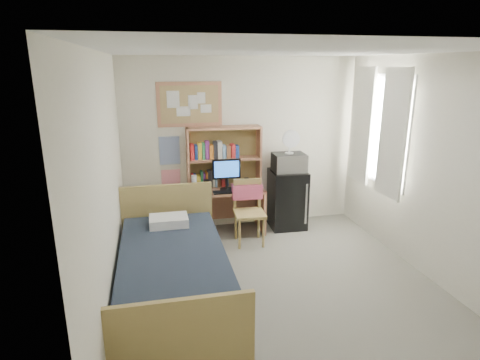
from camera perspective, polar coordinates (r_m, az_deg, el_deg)
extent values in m
cube|color=gray|center=(4.75, 6.23, -15.56)|extent=(3.60, 4.20, 0.02)
cube|color=white|center=(4.05, 7.41, 17.74)|extent=(3.60, 4.20, 0.02)
cube|color=white|center=(6.17, 0.25, 5.15)|extent=(3.60, 0.04, 2.60)
cube|color=white|center=(2.49, 23.57, -13.60)|extent=(3.60, 0.04, 2.60)
cube|color=white|center=(4.00, -18.33, -1.83)|extent=(0.04, 4.20, 2.60)
cube|color=white|center=(5.10, 26.22, 1.08)|extent=(0.04, 4.20, 2.60)
cube|color=white|center=(5.97, 19.05, 6.80)|extent=(0.10, 1.40, 1.70)
cube|color=white|center=(5.62, 20.91, 6.09)|extent=(0.04, 0.55, 1.70)
cube|color=white|center=(6.29, 16.92, 7.43)|extent=(0.04, 0.55, 1.70)
cube|color=tan|center=(5.94, -7.18, 10.63)|extent=(0.94, 0.03, 0.64)
cube|color=#284CA2|center=(6.02, -10.00, 4.14)|extent=(0.30, 0.01, 0.42)
cube|color=#E8294D|center=(6.14, -9.79, -0.16)|extent=(0.28, 0.01, 0.36)
cube|color=tan|center=(6.09, -1.97, -4.35)|extent=(1.12, 0.58, 0.70)
cube|color=tan|center=(5.67, 1.36, -4.72)|extent=(0.49, 0.49, 0.92)
cube|color=black|center=(6.31, 6.73, -2.69)|extent=(0.55, 0.55, 0.91)
cube|color=#1A222F|center=(4.39, -9.39, -13.73)|extent=(1.14, 2.25, 0.62)
cube|color=tan|center=(6.00, -2.29, 3.32)|extent=(1.11, 0.30, 0.90)
cube|color=black|center=(5.85, -1.93, 0.67)|extent=(0.42, 0.04, 0.44)
cube|color=black|center=(5.78, -1.67, -1.70)|extent=(0.44, 0.15, 0.02)
cube|color=black|center=(5.85, -4.81, -0.79)|extent=(0.07, 0.07, 0.17)
cube|color=black|center=(5.95, 0.93, -0.47)|extent=(0.07, 0.07, 0.16)
cylinder|color=white|center=(5.78, -6.54, -0.58)|extent=(0.08, 0.08, 0.26)
cube|color=#DB5376|center=(5.77, 1.01, -1.68)|extent=(0.45, 0.16, 0.21)
cube|color=#B7B7BC|center=(6.13, 6.96, 2.49)|extent=(0.49, 0.38, 0.28)
cylinder|color=white|center=(6.06, 7.06, 5.25)|extent=(0.27, 0.27, 0.32)
cube|color=white|center=(4.91, -10.10, -5.73)|extent=(0.46, 0.32, 0.11)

